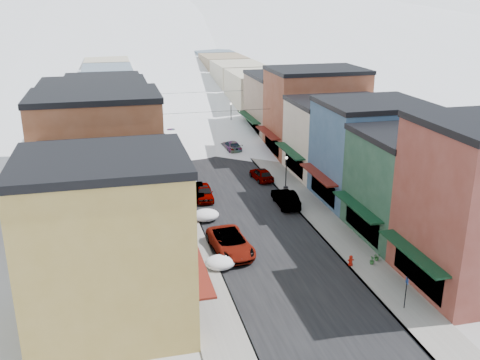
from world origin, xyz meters
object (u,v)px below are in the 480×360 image
trash_can (286,191)px  streetlamp_near (286,169)px  car_green_sedan (286,198)px  car_dark_hatch (196,191)px  car_white_suv (231,243)px  fire_hydrant (351,261)px  car_silver_sedan (204,192)px

trash_can → streetlamp_near: size_ratio=0.23×
trash_can → car_green_sedan: bearing=-108.5°
car_dark_hatch → streetlamp_near: bearing=4.6°
car_white_suv → car_dark_hatch: 13.31m
fire_hydrant → streetlamp_near: 17.93m
car_dark_hatch → streetlamp_near: 10.14m
car_white_suv → streetlamp_near: bearing=50.5°
car_white_suv → car_dark_hatch: (-0.80, 13.29, -0.12)m
car_green_sedan → streetlamp_near: (1.38, 4.14, 1.74)m
trash_can → streetlamp_near: 2.48m
trash_can → car_silver_sedan: bearing=172.7°
trash_can → car_white_suv: bearing=-126.7°
car_white_suv → trash_can: 14.54m
car_silver_sedan → car_green_sedan: bearing=-22.4°
car_silver_sedan → car_green_sedan: size_ratio=0.89×
car_silver_sedan → streetlamp_near: streetlamp_near is taller
car_white_suv → fire_hydrant: 9.91m
car_dark_hatch → trash_can: (9.50, -1.64, -0.15)m
car_silver_sedan → car_dark_hatch: (-0.80, 0.52, -0.01)m
trash_can → car_dark_hatch: bearing=170.2°
car_silver_sedan → trash_can: size_ratio=5.04×
car_dark_hatch → fire_hydrant: car_dark_hatch is taller
car_green_sedan → trash_can: (0.91, 2.72, -0.23)m
car_silver_sedan → streetlamp_near: bearing=5.8°
fire_hydrant → streetlamp_near: bearing=88.5°
car_dark_hatch → fire_hydrant: bearing=-56.4°
car_silver_sedan → car_dark_hatch: car_silver_sedan is taller
trash_can → streetlamp_near: bearing=71.5°
car_green_sedan → fire_hydrant: (0.91, -13.66, -0.29)m
fire_hydrant → trash_can: 16.38m
car_white_suv → car_silver_sedan: size_ratio=1.40×
car_dark_hatch → car_green_sedan: size_ratio=0.91×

